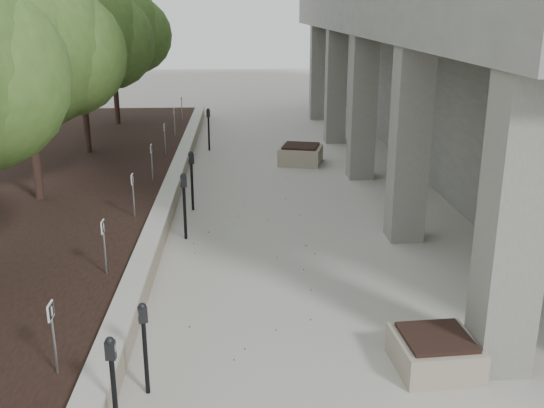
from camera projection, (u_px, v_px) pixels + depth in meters
name	position (u px, v px, depth m)	size (l,w,h in m)	color
retaining_wall	(172.00, 191.00, 15.81)	(0.39, 26.00, 0.50)	tan
planting_bed	(25.00, 195.00, 15.64)	(7.00, 26.00, 0.40)	black
crabapple_tree_3	(27.00, 82.00, 13.84)	(4.60, 4.00, 5.44)	#385C23
crabapple_tree_4	(81.00, 63.00, 18.60)	(4.60, 4.00, 5.44)	#385C23
crabapple_tree_5	(113.00, 52.00, 23.36)	(4.60, 4.00, 5.44)	#385C23
parking_sign_2	(54.00, 339.00, 7.50)	(0.04, 0.22, 0.96)	black
parking_sign_3	(105.00, 248.00, 10.35)	(0.04, 0.22, 0.96)	black
parking_sign_4	(133.00, 196.00, 13.21)	(0.04, 0.22, 0.96)	black
parking_sign_5	(152.00, 162.00, 16.07)	(0.04, 0.22, 0.96)	black
parking_sign_6	(165.00, 139.00, 18.92)	(0.04, 0.22, 0.96)	black
parking_sign_7	(175.00, 122.00, 21.78)	(0.04, 0.22, 0.96)	black
parking_sign_8	(182.00, 109.00, 24.64)	(0.04, 0.22, 0.96)	black
parking_meter_1	(145.00, 349.00, 7.74)	(0.13, 0.09, 1.27)	black
parking_meter_2	(114.00, 389.00, 6.88)	(0.13, 0.09, 1.31)	black
parking_meter_3	(185.00, 206.00, 13.02)	(0.14, 0.10, 1.45)	black
parking_meter_4	(192.00, 181.00, 14.91)	(0.14, 0.10, 1.46)	black
parking_meter_5	(209.00, 129.00, 21.23)	(0.14, 0.10, 1.46)	black
planter_front	(435.00, 352.00, 8.41)	(1.06, 1.06, 0.49)	tan
planter_back	(301.00, 154.00, 19.57)	(1.27, 1.27, 0.59)	tan
berry_scatter	(240.00, 258.00, 12.16)	(3.30, 14.10, 0.02)	maroon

